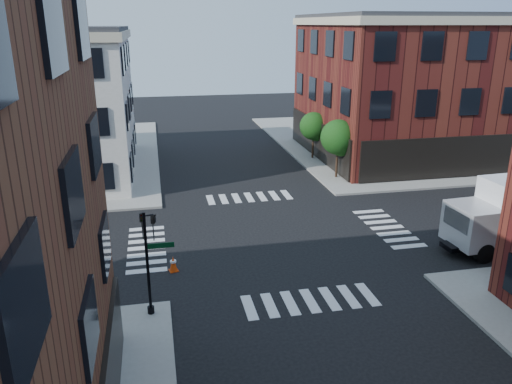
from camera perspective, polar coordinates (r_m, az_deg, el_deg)
The scene contains 7 objects.
ground at distance 28.41m, azimuth 1.90°, elevation -5.19°, with size 120.00×120.00×0.00m, color black.
sidewalk_ne at distance 54.84m, azimuth 18.42°, elevation 5.70°, with size 30.00×30.00×0.15m, color gray.
building_ne at distance 49.42m, azimuth 21.49°, elevation 11.04°, with size 25.00×16.00×12.00m, color #401010.
tree_near at distance 38.71m, azimuth 9.45°, elevation 6.00°, with size 2.69×2.69×4.49m.
tree_far at distance 44.29m, azimuth 6.67°, elevation 7.33°, with size 2.43×2.43×4.07m.
signal_pole at distance 20.47m, azimuth -12.17°, elevation -6.72°, with size 1.29×1.24×4.60m.
traffic_cone at distance 24.90m, azimuth -9.44°, elevation -8.10°, with size 0.52×0.52×0.79m.
Camera 1 is at (-6.19, -25.23, 11.49)m, focal length 35.00 mm.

